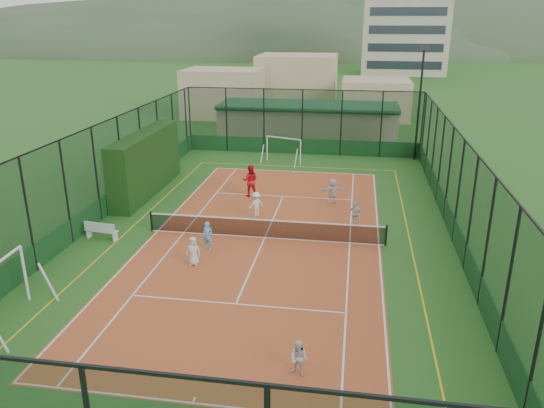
{
  "coord_description": "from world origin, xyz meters",
  "views": [
    {
      "loc": [
        4.11,
        -23.49,
        10.23
      ],
      "look_at": [
        0.1,
        1.62,
        1.2
      ],
      "focal_mm": 35.0,
      "sensor_mm": 36.0,
      "label": 1
    }
  ],
  "objects_px": {
    "coach": "(250,180)",
    "floodlight_ne": "(419,105)",
    "clubhouse": "(308,122)",
    "child_near_mid": "(208,236)",
    "child_near_left": "(193,251)",
    "child_near_right": "(299,358)",
    "child_far_right": "(356,214)",
    "futsal_goal_far": "(284,150)",
    "white_bench": "(101,230)",
    "child_far_back": "(332,191)",
    "child_far_left": "(256,204)"
  },
  "relations": [
    {
      "from": "child_far_left",
      "to": "child_far_right",
      "type": "xyz_separation_m",
      "value": [
        5.3,
        -0.48,
        -0.05
      ]
    },
    {
      "from": "child_near_mid",
      "to": "coach",
      "type": "bearing_deg",
      "value": 95.89
    },
    {
      "from": "floodlight_ne",
      "to": "child_far_left",
      "type": "height_order",
      "value": "floodlight_ne"
    },
    {
      "from": "child_far_back",
      "to": "coach",
      "type": "distance_m",
      "value": 4.96
    },
    {
      "from": "child_near_right",
      "to": "child_far_right",
      "type": "bearing_deg",
      "value": 102.96
    },
    {
      "from": "white_bench",
      "to": "child_far_right",
      "type": "height_order",
      "value": "child_far_right"
    },
    {
      "from": "clubhouse",
      "to": "child_near_left",
      "type": "xyz_separation_m",
      "value": [
        -2.55,
        -25.39,
        -0.92
      ]
    },
    {
      "from": "clubhouse",
      "to": "child_far_right",
      "type": "bearing_deg",
      "value": -77.54
    },
    {
      "from": "coach",
      "to": "child_near_mid",
      "type": "bearing_deg",
      "value": 81.21
    },
    {
      "from": "child_near_mid",
      "to": "child_near_left",
      "type": "bearing_deg",
      "value": -86.57
    },
    {
      "from": "clubhouse",
      "to": "child_near_right",
      "type": "xyz_separation_m",
      "value": [
        2.8,
        -32.18,
        -0.98
      ]
    },
    {
      "from": "coach",
      "to": "futsal_goal_far",
      "type": "bearing_deg",
      "value": -101.96
    },
    {
      "from": "coach",
      "to": "child_far_back",
      "type": "bearing_deg",
      "value": 167.07
    },
    {
      "from": "child_near_right",
      "to": "child_far_back",
      "type": "distance_m",
      "value": 15.72
    },
    {
      "from": "white_bench",
      "to": "child_far_left",
      "type": "height_order",
      "value": "child_far_left"
    },
    {
      "from": "child_near_mid",
      "to": "child_far_right",
      "type": "xyz_separation_m",
      "value": [
        6.72,
        4.08,
        -0.03
      ]
    },
    {
      "from": "clubhouse",
      "to": "coach",
      "type": "height_order",
      "value": "clubhouse"
    },
    {
      "from": "floodlight_ne",
      "to": "white_bench",
      "type": "bearing_deg",
      "value": -132.42
    },
    {
      "from": "child_near_left",
      "to": "child_far_left",
      "type": "height_order",
      "value": "child_far_left"
    },
    {
      "from": "child_far_back",
      "to": "child_far_right",
      "type": "bearing_deg",
      "value": 97.85
    },
    {
      "from": "coach",
      "to": "floodlight_ne",
      "type": "bearing_deg",
      "value": -140.87
    },
    {
      "from": "child_near_left",
      "to": "white_bench",
      "type": "bearing_deg",
      "value": 157.6
    },
    {
      "from": "child_far_right",
      "to": "child_far_left",
      "type": "bearing_deg",
      "value": 23.21
    },
    {
      "from": "floodlight_ne",
      "to": "futsal_goal_far",
      "type": "xyz_separation_m",
      "value": [
        -9.65,
        -2.46,
        -3.2
      ]
    },
    {
      "from": "white_bench",
      "to": "coach",
      "type": "height_order",
      "value": "coach"
    },
    {
      "from": "child_near_right",
      "to": "child_near_left",
      "type": "bearing_deg",
      "value": 148.22
    },
    {
      "from": "clubhouse",
      "to": "coach",
      "type": "bearing_deg",
      "value": -96.99
    },
    {
      "from": "coach",
      "to": "clubhouse",
      "type": "bearing_deg",
      "value": -102.55
    },
    {
      "from": "clubhouse",
      "to": "white_bench",
      "type": "height_order",
      "value": "clubhouse"
    },
    {
      "from": "clubhouse",
      "to": "child_far_back",
      "type": "relative_size",
      "value": 10.1
    },
    {
      "from": "floodlight_ne",
      "to": "child_far_back",
      "type": "height_order",
      "value": "floodlight_ne"
    },
    {
      "from": "floodlight_ne",
      "to": "child_near_left",
      "type": "distance_m",
      "value": 23.16
    },
    {
      "from": "clubhouse",
      "to": "coach",
      "type": "distance_m",
      "value": 15.96
    },
    {
      "from": "child_near_left",
      "to": "floodlight_ne",
      "type": "bearing_deg",
      "value": 59.75
    },
    {
      "from": "coach",
      "to": "child_near_left",
      "type": "bearing_deg",
      "value": 80.77
    },
    {
      "from": "floodlight_ne",
      "to": "white_bench",
      "type": "xyz_separation_m",
      "value": [
        -16.4,
        -17.95,
        -3.66
      ]
    },
    {
      "from": "child_far_left",
      "to": "child_near_mid",
      "type": "bearing_deg",
      "value": 33.68
    },
    {
      "from": "floodlight_ne",
      "to": "child_far_back",
      "type": "distance_m",
      "value": 12.86
    },
    {
      "from": "futsal_goal_far",
      "to": "child_near_mid",
      "type": "xyz_separation_m",
      "value": [
        -1.34,
        -15.85,
        -0.25
      ]
    },
    {
      "from": "child_near_mid",
      "to": "child_far_right",
      "type": "height_order",
      "value": "child_near_mid"
    },
    {
      "from": "clubhouse",
      "to": "child_far_back",
      "type": "height_order",
      "value": "clubhouse"
    },
    {
      "from": "clubhouse",
      "to": "floodlight_ne",
      "type": "bearing_deg",
      "value": -32.12
    },
    {
      "from": "child_near_mid",
      "to": "clubhouse",
      "type": "bearing_deg",
      "value": 93.37
    },
    {
      "from": "floodlight_ne",
      "to": "coach",
      "type": "bearing_deg",
      "value": -135.31
    },
    {
      "from": "child_near_right",
      "to": "child_far_left",
      "type": "bearing_deg",
      "value": 126.05
    },
    {
      "from": "child_near_left",
      "to": "child_near_right",
      "type": "height_order",
      "value": "child_near_left"
    },
    {
      "from": "clubhouse",
      "to": "child_near_left",
      "type": "bearing_deg",
      "value": -95.74
    },
    {
      "from": "floodlight_ne",
      "to": "child_far_left",
      "type": "relative_size",
      "value": 6.03
    },
    {
      "from": "child_near_left",
      "to": "child_near_right",
      "type": "relative_size",
      "value": 1.1
    },
    {
      "from": "futsal_goal_far",
      "to": "child_far_back",
      "type": "relative_size",
      "value": 1.91
    }
  ]
}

